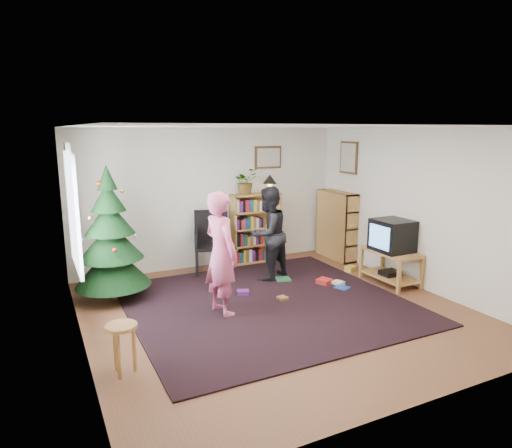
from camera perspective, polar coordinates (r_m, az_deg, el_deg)
name	(u,v)px	position (r m, az deg, el deg)	size (l,w,h in m)	color
floor	(277,311)	(6.43, 2.58, -10.82)	(5.00, 5.00, 0.00)	brown
ceiling	(278,127)	(5.94, 2.81, 12.07)	(5.00, 5.00, 0.00)	white
wall_back	(211,198)	(8.30, -5.65, 3.27)	(5.00, 0.02, 2.50)	silver
wall_front	(419,276)	(4.12, 19.76, -6.11)	(5.00, 0.02, 2.50)	silver
wall_left	(77,243)	(5.35, -21.51, -2.21)	(0.02, 5.00, 2.50)	silver
wall_right	(417,209)	(7.57, 19.53, 1.82)	(0.02, 5.00, 2.50)	silver
rug	(267,303)	(6.67, 1.33, -9.86)	(3.80, 3.60, 0.02)	black
window_pane	(73,211)	(5.89, -21.91, 1.47)	(0.04, 1.20, 1.40)	silver
curtain	(72,203)	(6.59, -22.05, 2.45)	(0.06, 0.35, 1.60)	silver
picture_back	(268,157)	(8.68, 1.52, 8.33)	(0.55, 0.03, 0.42)	#4C3319
picture_right	(349,158)	(8.78, 11.52, 8.14)	(0.03, 0.50, 0.60)	#4C3319
christmas_tree	(111,245)	(6.95, -17.66, -2.46)	(1.09, 1.09, 1.98)	#3F2816
bookshelf_back	(255,227)	(8.58, -0.07, -0.38)	(0.95, 0.30, 1.30)	#A27639
bookshelf_right	(337,224)	(8.96, 10.04, -0.04)	(0.30, 0.95, 1.30)	#A27639
tv_stand	(391,264)	(7.73, 16.47, -4.81)	(0.53, 0.95, 0.55)	#A27639
crt_tv	(392,235)	(7.61, 16.66, -1.37)	(0.54, 0.58, 0.51)	black
armchair	(209,239)	(8.03, -5.85, -1.88)	(0.75, 0.76, 1.07)	black
stool	(122,336)	(4.95, -16.44, -13.26)	(0.32, 0.32, 0.53)	#A27639
person_standing	(221,254)	(6.10, -4.39, -3.72)	(0.61, 0.40, 1.68)	#C34E71
person_by_chair	(268,234)	(7.51, 1.54, -1.23)	(0.76, 0.59, 1.56)	black
potted_plant	(246,181)	(8.36, -1.31, 5.36)	(0.43, 0.37, 0.48)	gray
table_lamp	(270,180)	(8.58, 1.74, 5.48)	(0.26, 0.26, 0.34)	#A57F33
floor_clutter	(310,284)	(7.41, 6.81, -7.44)	(2.41, 0.98, 0.08)	#A51E19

